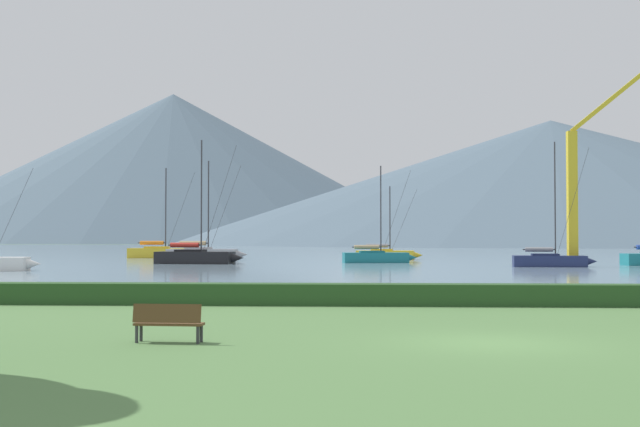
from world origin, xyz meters
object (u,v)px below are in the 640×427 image
object	(u,v)px
sailboat_slip_3	(550,260)
sailboat_slip_1	(161,252)
sailboat_slip_8	(376,257)
sailboat_slip_9	(386,254)
sailboat_slip_2	(203,253)
dock_crane	(576,205)
sailboat_slip_4	(196,256)
park_bench_near_path	(168,321)

from	to	relation	value
sailboat_slip_3	sailboat_slip_1	bearing A→B (deg)	150.50
sailboat_slip_3	sailboat_slip_8	world-z (taller)	sailboat_slip_3
sailboat_slip_3	sailboat_slip_9	xyz separation A→B (m)	(-13.48, 22.23, 0.01)
sailboat_slip_2	sailboat_slip_8	bearing A→B (deg)	-27.05
sailboat_slip_9	sailboat_slip_3	bearing A→B (deg)	-52.53
sailboat_slip_1	sailboat_slip_8	xyz separation A→B (m)	(26.02, -17.80, -0.11)
sailboat_slip_8	dock_crane	bearing A→B (deg)	-38.42
sailboat_slip_4	dock_crane	world-z (taller)	dock_crane
sailboat_slip_3	sailboat_slip_4	bearing A→B (deg)	173.88
sailboat_slip_2	park_bench_near_path	bearing A→B (deg)	-81.28
sailboat_slip_4	sailboat_slip_8	bearing A→B (deg)	20.48
sailboat_slip_1	park_bench_near_path	bearing A→B (deg)	-76.89
sailboat_slip_1	sailboat_slip_2	xyz separation A→B (m)	(6.90, -8.69, 0.01)
sailboat_slip_8	sailboat_slip_1	bearing A→B (deg)	137.56
sailboat_slip_1	sailboat_slip_8	bearing A→B (deg)	-35.18
sailboat_slip_4	park_bench_near_path	xyz separation A→B (m)	(11.24, -58.75, -0.19)
sailboat_slip_3	dock_crane	size ratio (longest dim) A/B	0.63
dock_crane	sailboat_slip_2	bearing A→B (deg)	152.18
dock_crane	sailboat_slip_9	bearing A→B (deg)	125.87
sailboat_slip_9	park_bench_near_path	xyz separation A→B (m)	(-7.34, -74.58, -0.08)
sailboat_slip_1	park_bench_near_path	world-z (taller)	sailboat_slip_1
sailboat_slip_1	sailboat_slip_2	bearing A→B (deg)	-52.37
sailboat_slip_1	sailboat_slip_3	world-z (taller)	sailboat_slip_1
sailboat_slip_8	sailboat_slip_9	xyz separation A→B (m)	(1.28, 11.82, -0.00)
sailboat_slip_2	sailboat_slip_4	world-z (taller)	sailboat_slip_4
sailboat_slip_2	dock_crane	size ratio (longest dim) A/B	0.65
sailboat_slip_4	park_bench_near_path	size ratio (longest dim) A/B	6.98
park_bench_near_path	dock_crane	size ratio (longest dim) A/B	0.10
sailboat_slip_9	dock_crane	bearing A→B (deg)	-47.89
sailboat_slip_3	park_bench_near_path	world-z (taller)	sailboat_slip_3
sailboat_slip_1	park_bench_near_path	size ratio (longest dim) A/B	6.49
sailboat_slip_1	sailboat_slip_8	world-z (taller)	sailboat_slip_1
sailboat_slip_1	sailboat_slip_9	bearing A→B (deg)	-13.15
sailboat_slip_4	sailboat_slip_2	bearing A→B (deg)	105.37
sailboat_slip_1	sailboat_slip_4	xyz separation A→B (m)	(8.72, -21.81, -0.01)
sailboat_slip_9	park_bench_near_path	distance (m)	74.94
park_bench_near_path	sailboat_slip_2	bearing A→B (deg)	103.70
sailboat_slip_8	park_bench_near_path	xyz separation A→B (m)	(-6.06, -62.76, -0.09)
park_bench_near_path	sailboat_slip_9	bearing A→B (deg)	87.77
sailboat_slip_1	sailboat_slip_9	size ratio (longest dim) A/B	1.32
sailboat_slip_1	dock_crane	distance (m)	51.47
sailboat_slip_1	sailboat_slip_3	size ratio (longest dim) A/B	1.02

